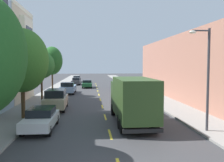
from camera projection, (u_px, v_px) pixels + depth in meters
name	position (u px, v px, depth m)	size (l,w,h in m)	color
ground_plane	(98.00, 92.00, 37.98)	(160.00, 160.00, 0.00)	#38383A
sidewalk_left	(49.00, 94.00, 35.37)	(3.20, 120.00, 0.14)	gray
sidewalk_right	(146.00, 93.00, 36.61)	(3.20, 120.00, 0.14)	gray
lane_centerline_dashes	(99.00, 97.00, 32.52)	(0.14, 47.20, 0.01)	yellow
apartment_block_opposite	(217.00, 68.00, 28.99)	(10.00, 36.00, 7.74)	#B27560
street_tree_second	(22.00, 60.00, 18.81)	(3.99, 3.99, 6.93)	#47331E
street_tree_third	(41.00, 65.00, 26.18)	(2.81, 2.81, 5.58)	#47331E
street_tree_farthest	(52.00, 61.00, 33.50)	(2.85, 2.85, 6.61)	#47331E
street_lamp	(206.00, 72.00, 15.19)	(1.35, 0.28, 6.38)	#38383D
delivery_box_truck	(132.00, 98.00, 17.71)	(2.49, 7.74, 3.34)	#2D471E
parked_hatchback_charcoal	(76.00, 81.00, 52.11)	(1.84, 4.04, 1.50)	#333338
parked_sedan_white	(41.00, 118.00, 16.18)	(1.86, 4.52, 1.43)	silver
parked_sedan_burgundy	(123.00, 86.00, 40.33)	(1.93, 4.55, 1.43)	maroon
parked_wagon_black	(77.00, 79.00, 60.21)	(1.88, 4.72, 1.50)	black
parked_pickup_sky	(68.00, 88.00, 36.45)	(2.08, 5.33, 1.73)	#7A9EC6
parked_sedan_navy	(120.00, 83.00, 46.11)	(1.92, 4.55, 1.43)	navy
parked_suv_champagne	(56.00, 99.00, 23.41)	(2.02, 4.83, 1.93)	tan
moving_forest_sedan	(87.00, 84.00, 45.70)	(1.80, 4.50, 1.43)	#194C28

